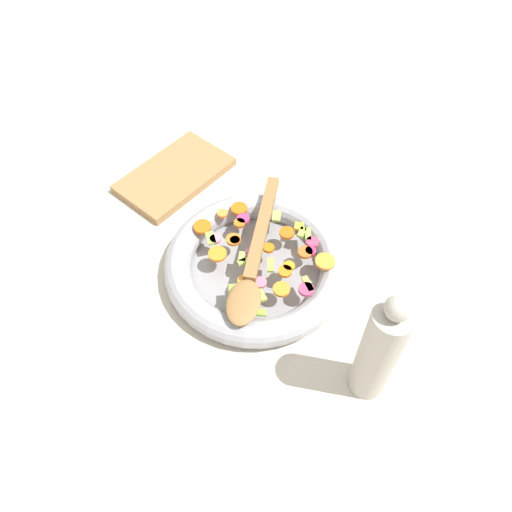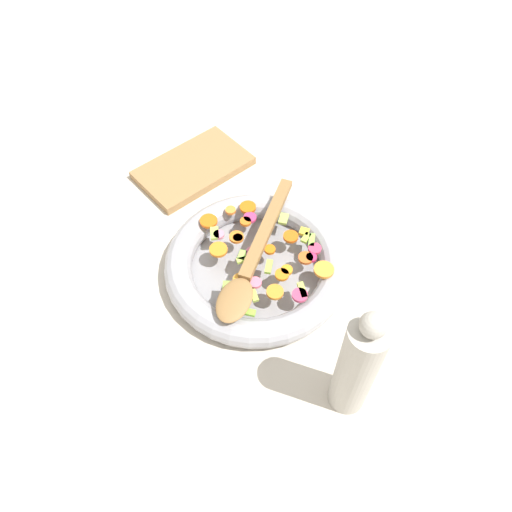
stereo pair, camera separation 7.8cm
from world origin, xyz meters
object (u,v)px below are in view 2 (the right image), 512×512
object	(u,v)px
wooden_spoon	(252,260)
cutting_board	(194,168)
pepper_mill	(357,366)
skillet	(256,265)

from	to	relation	value
wooden_spoon	cutting_board	distance (m)	0.32
pepper_mill	wooden_spoon	bearing A→B (deg)	-97.12
wooden_spoon	pepper_mill	xyz separation A→B (m)	(0.03, 0.26, 0.05)
pepper_mill	cutting_board	world-z (taller)	pepper_mill
skillet	cutting_board	bearing A→B (deg)	-104.38
cutting_board	pepper_mill	bearing A→B (deg)	77.49
pepper_mill	skillet	bearing A→B (deg)	-100.48
skillet	wooden_spoon	bearing A→B (deg)	29.56
wooden_spoon	pepper_mill	distance (m)	0.27
skillet	pepper_mill	world-z (taller)	pepper_mill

